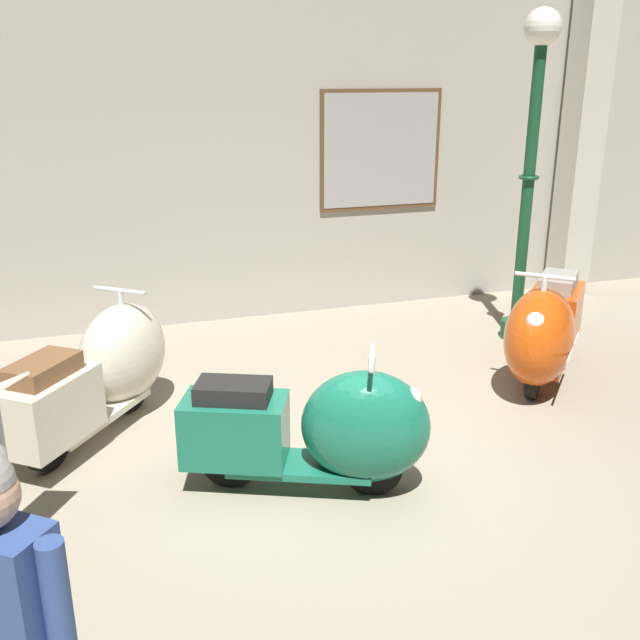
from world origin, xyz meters
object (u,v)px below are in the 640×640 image
(scooter_1, at_px, (325,429))
(lamppost, at_px, (532,148))
(scooter_2, at_px, (544,330))
(visitor_1, at_px, (9,638))
(info_stanchion, at_px, (8,484))
(scooter_0, at_px, (103,370))

(scooter_1, height_order, lamppost, lamppost)
(scooter_2, height_order, visitor_1, visitor_1)
(scooter_1, xyz_separation_m, scooter_2, (2.29, 1.05, 0.04))
(scooter_2, xyz_separation_m, visitor_1, (-3.92, -2.88, 0.41))
(visitor_1, bearing_deg, info_stanchion, 45.51)
(info_stanchion, bearing_deg, visitor_1, -83.60)
(scooter_2, height_order, lamppost, lamppost)
(lamppost, height_order, visitor_1, lamppost)
(scooter_1, xyz_separation_m, lamppost, (2.69, 2.08, 1.44))
(scooter_2, distance_m, lamppost, 1.78)
(scooter_0, xyz_separation_m, visitor_1, (-0.35, -3.16, 0.43))
(scooter_0, distance_m, scooter_1, 1.85)
(scooter_1, height_order, scooter_2, scooter_2)
(scooter_0, relative_size, lamppost, 0.52)
(scooter_0, distance_m, lamppost, 4.28)
(scooter_0, relative_size, info_stanchion, 1.52)
(scooter_2, bearing_deg, scooter_1, -22.44)
(visitor_1, bearing_deg, scooter_2, -14.59)
(scooter_1, height_order, visitor_1, visitor_1)
(scooter_2, bearing_deg, scooter_0, -51.60)
(scooter_1, bearing_deg, visitor_1, -108.51)
(scooter_1, bearing_deg, info_stanchion, -154.36)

